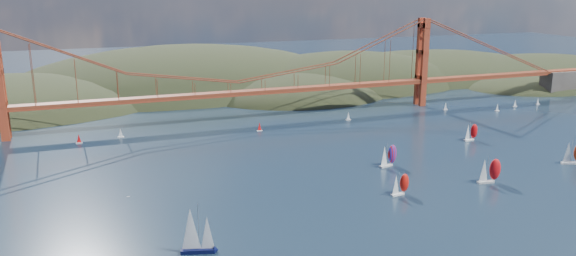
# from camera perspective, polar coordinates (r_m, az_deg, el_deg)

# --- Properties ---
(headlands) EXTENTS (725.00, 225.00, 96.00)m
(headlands) POSITION_cam_1_polar(r_m,az_deg,el_deg) (429.03, -2.63, 2.59)
(headlands) COLOR black
(headlands) RESTS_ON ground
(bridge) EXTENTS (552.00, 12.00, 55.00)m
(bridge) POSITION_cam_1_polar(r_m,az_deg,el_deg) (315.52, -5.46, 6.49)
(bridge) COLOR maroon
(bridge) RESTS_ON ground
(sloop_navy) EXTENTS (10.24, 6.89, 15.20)m
(sloop_navy) POSITION_cam_1_polar(r_m,az_deg,el_deg) (165.55, -9.37, -10.30)
(sloop_navy) COLOR black
(sloop_navy) RESTS_ON ground
(racer_0) EXTENTS (7.88, 3.96, 8.87)m
(racer_0) POSITION_cam_1_polar(r_m,az_deg,el_deg) (210.85, 11.31, -5.61)
(racer_0) COLOR white
(racer_0) RESTS_ON ground
(racer_1) EXTENTS (9.60, 4.22, 10.89)m
(racer_1) POSITION_cam_1_polar(r_m,az_deg,el_deg) (232.30, 19.76, -4.06)
(racer_1) COLOR silver
(racer_1) RESTS_ON ground
(racer_2) EXTENTS (9.73, 6.35, 10.88)m
(racer_2) POSITION_cam_1_polar(r_m,az_deg,el_deg) (270.79, 27.00, -2.23)
(racer_2) COLOR white
(racer_2) RESTS_ON ground
(racer_3) EXTENTS (8.23, 3.97, 9.28)m
(racer_3) POSITION_cam_1_polar(r_m,az_deg,el_deg) (292.03, 18.08, -0.38)
(racer_3) COLOR white
(racer_3) RESTS_ON ground
(racer_rwb) EXTENTS (9.24, 5.35, 10.36)m
(racer_rwb) POSITION_cam_1_polar(r_m,az_deg,el_deg) (242.02, 10.14, -2.75)
(racer_rwb) COLOR silver
(racer_rwb) RESTS_ON ground
(distant_boat_2) EXTENTS (3.00, 2.00, 4.70)m
(distant_boat_2) POSITION_cam_1_polar(r_m,az_deg,el_deg) (291.40, -20.48, -1.02)
(distant_boat_2) COLOR silver
(distant_boat_2) RESTS_ON ground
(distant_boat_3) EXTENTS (3.00, 2.00, 4.70)m
(distant_boat_3) POSITION_cam_1_polar(r_m,az_deg,el_deg) (295.65, -16.65, -0.49)
(distant_boat_3) COLOR silver
(distant_boat_3) RESTS_ON ground
(distant_boat_4) EXTENTS (3.00, 2.00, 4.70)m
(distant_boat_4) POSITION_cam_1_polar(r_m,az_deg,el_deg) (359.60, 15.71, 2.17)
(distant_boat_4) COLOR silver
(distant_boat_4) RESTS_ON ground
(distant_boat_5) EXTENTS (3.00, 2.00, 4.70)m
(distant_boat_5) POSITION_cam_1_polar(r_m,az_deg,el_deg) (365.22, 20.50, 1.97)
(distant_boat_5) COLOR silver
(distant_boat_5) RESTS_ON ground
(distant_boat_6) EXTENTS (3.00, 2.00, 4.70)m
(distant_boat_6) POSITION_cam_1_polar(r_m,az_deg,el_deg) (382.86, 22.08, 2.36)
(distant_boat_6) COLOR silver
(distant_boat_6) RESTS_ON ground
(distant_boat_7) EXTENTS (3.00, 2.00, 4.70)m
(distant_boat_7) POSITION_cam_1_polar(r_m,az_deg,el_deg) (395.47, 24.05, 2.52)
(distant_boat_7) COLOR silver
(distant_boat_7) RESTS_ON ground
(distant_boat_8) EXTENTS (3.00, 2.00, 4.70)m
(distant_boat_8) POSITION_cam_1_polar(r_m,az_deg,el_deg) (321.50, 6.15, 1.21)
(distant_boat_8) COLOR silver
(distant_boat_8) RESTS_ON ground
(distant_boat_9) EXTENTS (3.00, 2.00, 4.70)m
(distant_boat_9) POSITION_cam_1_polar(r_m,az_deg,el_deg) (296.25, -2.91, 0.14)
(distant_boat_9) COLOR silver
(distant_boat_9) RESTS_ON ground
(gull) EXTENTS (0.90, 0.25, 0.17)m
(gull) POSITION_cam_1_polar(r_m,az_deg,el_deg) (149.38, -15.91, -6.71)
(gull) COLOR white
(gull) RESTS_ON ground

